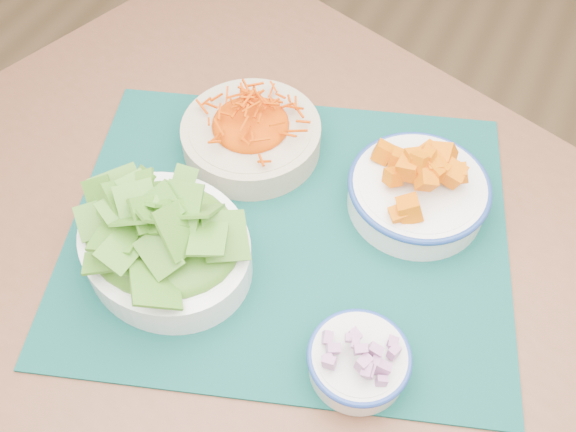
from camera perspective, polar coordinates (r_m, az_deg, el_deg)
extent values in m
plane|color=#A67E50|center=(1.56, -0.66, -16.39)|extent=(4.00, 4.00, 0.00)
cube|color=brown|center=(0.85, 3.12, -6.77)|extent=(1.52, 1.24, 0.04)
cylinder|color=brown|center=(1.57, -4.55, 8.63)|extent=(0.06, 0.06, 0.71)
cube|color=#062E2B|center=(0.87, 0.00, -1.24)|extent=(0.71, 0.65, 0.00)
cylinder|color=#BEAB8D|center=(0.95, -3.27, 7.01)|extent=(0.27, 0.27, 0.05)
ellipsoid|color=#E14900|center=(0.92, -3.39, 8.70)|extent=(0.18, 0.18, 0.03)
cylinder|color=white|center=(0.89, 11.40, 1.91)|extent=(0.24, 0.24, 0.05)
torus|color=navy|center=(0.88, 11.61, 2.69)|extent=(0.19, 0.19, 0.01)
ellipsoid|color=#E56A00|center=(0.86, 11.90, 3.79)|extent=(0.17, 0.17, 0.04)
ellipsoid|color=#2C6614|center=(0.79, -11.33, -0.84)|extent=(0.21, 0.18, 0.06)
cylinder|color=silver|center=(0.76, 6.26, -12.78)|extent=(0.13, 0.13, 0.04)
torus|color=#213E9A|center=(0.74, 6.37, -12.30)|extent=(0.12, 0.12, 0.01)
ellipsoid|color=#7A1861|center=(0.73, 6.47, -11.85)|extent=(0.10, 0.10, 0.02)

